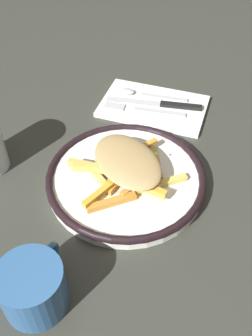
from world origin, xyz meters
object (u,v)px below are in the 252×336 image
Objects in this scene: knife at (162,104)px; spoon at (142,94)px; plate at (126,178)px; fries_heap at (128,166)px; coffee_mug at (33,287)px; napkin at (153,106)px; fork at (144,110)px.

knife is 0.06m from spoon.
spoon is (0.25, 0.06, 0.00)m from plate.
fries_heap is at bearing -166.93° from spoon.
knife is 0.48m from coffee_mug.
fries_heap is at bearing -8.88° from coffee_mug.
fries_heap is at bearing -18.41° from plate.
knife is (0.23, 0.00, -0.00)m from plate.
napkin is (0.23, 0.02, -0.04)m from fries_heap.
napkin is 0.03m from fork.
fries_heap reaches higher than napkin.
coffee_mug is (-0.48, 0.03, 0.02)m from knife.
fork is at bearing 10.24° from fries_heap.
plate is 0.20m from fork.
plate reaches higher than knife.
plate is at bearing -174.52° from napkin.
fork is at bearing -0.48° from coffee_mug.
knife is at bearing 1.21° from fries_heap.
fries_heap is (0.00, -0.00, 0.03)m from plate.
fries_heap is 1.33× the size of spoon.
napkin is at bearing 5.91° from fries_heap.
coffee_mug is (-0.48, 0.02, 0.03)m from napkin.
fork is at bearing 137.15° from knife.
spoon is (0.05, 0.02, 0.00)m from fork.
coffee_mug is (-0.25, 0.04, -0.00)m from fries_heap.
plate reaches higher than spoon.
plate is at bearing -8.72° from coffee_mug.
napkin is at bearing -124.52° from spoon.
coffee_mug is at bearing 179.52° from fork.
knife is at bearing -42.85° from fork.
fries_heap is 1.15× the size of fork.
napkin is 0.02m from knife.
plate is 1.39× the size of fries_heap.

